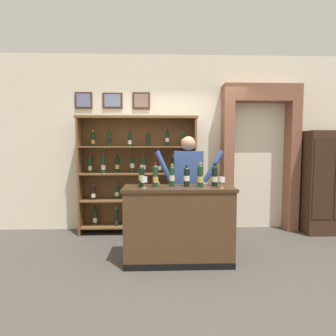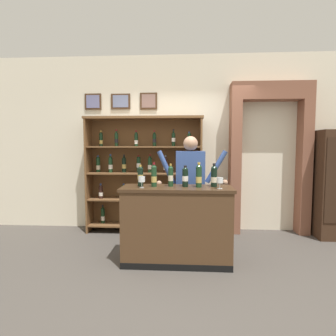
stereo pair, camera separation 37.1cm
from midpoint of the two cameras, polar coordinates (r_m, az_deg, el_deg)
ground_plane at (r=3.82m, az=4.46°, el=-18.90°), size 14.00×14.00×0.02m
back_wall at (r=5.09m, az=4.32°, el=5.07°), size 12.00×0.19×3.11m
wine_shelf at (r=4.85m, az=-2.67°, el=-0.69°), size 2.02×0.38×2.00m
archway_doorway at (r=5.22m, az=21.74°, el=3.42°), size 1.34×0.45×2.57m
tasting_counter at (r=3.65m, az=4.77°, el=-11.62°), size 1.41×0.52×0.99m
shopkeeper at (r=4.07m, az=7.22°, el=-2.45°), size 1.04×0.22×1.65m
tasting_bottle_super_tuscan at (r=3.59m, az=-2.75°, el=-1.61°), size 0.07×0.07×0.28m
tasting_bottle_brunello at (r=3.55m, az=0.09°, el=-1.61°), size 0.07×0.07×0.31m
tasting_bottle_rosso at (r=3.57m, az=3.53°, el=-1.64°), size 0.07×0.07×0.29m
tasting_bottle_bianco at (r=3.55m, az=6.54°, el=-1.74°), size 0.08×0.08×0.27m
tasting_bottle_vin_santo at (r=3.54m, az=9.34°, el=-1.60°), size 0.08×0.08×0.31m
tasting_bottle_chianti at (r=3.61m, az=12.33°, el=-1.65°), size 0.08×0.08×0.30m
wine_glass_center at (r=3.46m, az=-2.36°, el=-2.39°), size 0.08×0.08×0.14m
wine_glass_right at (r=3.47m, az=13.63°, el=-2.59°), size 0.08×0.08×0.14m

